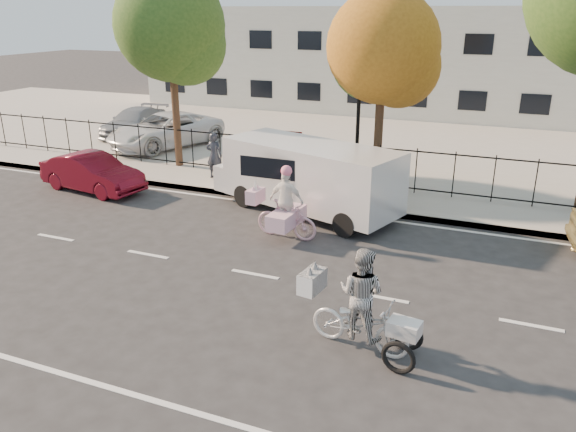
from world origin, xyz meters
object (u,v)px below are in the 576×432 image
at_px(lot_car_a, 134,122).
at_px(unicorn_bike, 285,211).
at_px(pedestrian, 214,155).
at_px(lamppost, 359,101).
at_px(white_van, 307,175).
at_px(red_sedan, 92,173).
at_px(zebra_trike, 361,311).
at_px(lot_car_b, 165,130).

bearing_deg(lot_car_a, unicorn_bike, -41.94).
bearing_deg(pedestrian, lamppost, -177.33).
relative_size(lamppost, white_van, 0.67).
bearing_deg(lot_car_a, red_sedan, -66.94).
xyz_separation_m(unicorn_bike, red_sedan, (-7.67, 1.42, -0.12)).
relative_size(unicorn_bike, pedestrian, 1.23).
bearing_deg(zebra_trike, white_van, 36.34).
xyz_separation_m(lot_car_a, lot_car_b, (2.83, -1.58, 0.11)).
xyz_separation_m(unicorn_bike, white_van, (-0.16, 2.12, 0.42)).
height_order(unicorn_bike, lot_car_a, unicorn_bike).
bearing_deg(zebra_trike, pedestrian, 51.03).
bearing_deg(lot_car_a, lamppost, -24.48).
bearing_deg(pedestrian, zebra_trike, 129.35).
height_order(lamppost, white_van, lamppost).
relative_size(zebra_trike, lot_car_b, 0.44).
distance_m(pedestrian, lot_car_b, 5.60).
relative_size(unicorn_bike, lot_car_a, 0.48).
bearing_deg(zebra_trike, unicorn_bike, 45.21).
xyz_separation_m(white_van, pedestrian, (-4.17, 1.79, -0.20)).
bearing_deg(white_van, pedestrian, 175.12).
height_order(zebra_trike, red_sedan, zebra_trike).
relative_size(red_sedan, pedestrian, 2.33).
bearing_deg(lot_car_b, white_van, -11.77).
bearing_deg(lot_car_a, pedestrian, -39.20).
relative_size(white_van, pedestrian, 3.91).
height_order(red_sedan, pedestrian, pedestrian).
distance_m(lamppost, unicorn_bike, 5.06).
xyz_separation_m(zebra_trike, lot_car_b, (-11.99, 11.79, 0.12)).
bearing_deg(white_van, red_sedan, -156.38).
xyz_separation_m(lamppost, zebra_trike, (2.56, -8.81, -2.35)).
height_order(unicorn_bike, pedestrian, unicorn_bike).
bearing_deg(red_sedan, lot_car_b, 18.59).
xyz_separation_m(white_van, lot_car_b, (-8.55, 5.28, -0.29)).
height_order(lot_car_a, lot_car_b, lot_car_b).
relative_size(lamppost, red_sedan, 1.13).
relative_size(lamppost, unicorn_bike, 2.13).
height_order(zebra_trike, lot_car_b, zebra_trike).
distance_m(zebra_trike, white_van, 7.38).
distance_m(unicorn_bike, pedestrian, 5.84).
relative_size(zebra_trike, red_sedan, 0.60).
bearing_deg(white_van, lot_car_a, 167.22).
bearing_deg(lot_car_a, zebra_trike, -46.14).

